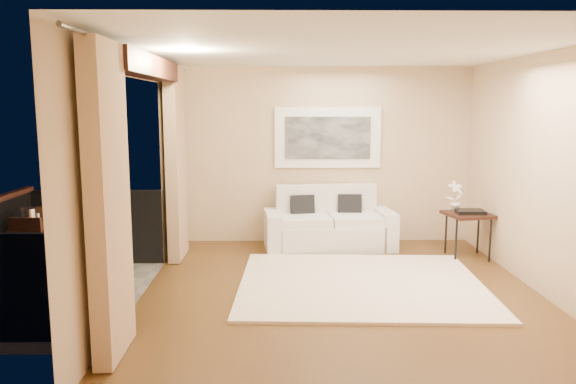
{
  "coord_description": "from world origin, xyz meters",
  "views": [
    {
      "loc": [
        -0.71,
        -6.13,
        2.12
      ],
      "look_at": [
        -0.59,
        0.73,
        1.05
      ],
      "focal_mm": 35.0,
      "sensor_mm": 36.0,
      "label": 1
    }
  ],
  "objects_px": {
    "balcony_chair_near": "(24,251)",
    "ice_bucket": "(29,217)",
    "orchid": "(455,196)",
    "bistro_table": "(43,233)",
    "sofa": "(328,226)",
    "side_table": "(468,217)",
    "balcony_chair_far": "(41,235)"
  },
  "relations": [
    {
      "from": "balcony_chair_near",
      "to": "ice_bucket",
      "type": "bearing_deg",
      "value": 108.44
    },
    {
      "from": "orchid",
      "to": "bistro_table",
      "type": "distance_m",
      "value": 5.41
    },
    {
      "from": "balcony_chair_near",
      "to": "sofa",
      "type": "bearing_deg",
      "value": 34.06
    },
    {
      "from": "orchid",
      "to": "balcony_chair_near",
      "type": "xyz_separation_m",
      "value": [
        -5.35,
        -1.53,
        -0.36
      ]
    },
    {
      "from": "orchid",
      "to": "ice_bucket",
      "type": "height_order",
      "value": "orchid"
    },
    {
      "from": "side_table",
      "to": "bistro_table",
      "type": "relative_size",
      "value": 0.98
    },
    {
      "from": "ice_bucket",
      "to": "sofa",
      "type": "bearing_deg",
      "value": 23.6
    },
    {
      "from": "side_table",
      "to": "balcony_chair_near",
      "type": "bearing_deg",
      "value": -165.53
    },
    {
      "from": "side_table",
      "to": "ice_bucket",
      "type": "height_order",
      "value": "ice_bucket"
    },
    {
      "from": "balcony_chair_far",
      "to": "ice_bucket",
      "type": "xyz_separation_m",
      "value": [
        0.0,
        -0.3,
        0.3
      ]
    },
    {
      "from": "balcony_chair_far",
      "to": "ice_bucket",
      "type": "height_order",
      "value": "ice_bucket"
    },
    {
      "from": "sofa",
      "to": "orchid",
      "type": "relative_size",
      "value": 4.47
    },
    {
      "from": "sofa",
      "to": "balcony_chair_far",
      "type": "height_order",
      "value": "sofa"
    },
    {
      "from": "balcony_chair_far",
      "to": "balcony_chair_near",
      "type": "xyz_separation_m",
      "value": [
        0.11,
        -0.72,
        -0.01
      ]
    },
    {
      "from": "bistro_table",
      "to": "balcony_chair_near",
      "type": "height_order",
      "value": "balcony_chair_near"
    },
    {
      "from": "orchid",
      "to": "balcony_chair_far",
      "type": "distance_m",
      "value": 5.53
    },
    {
      "from": "orchid",
      "to": "ice_bucket",
      "type": "xyz_separation_m",
      "value": [
        -5.45,
        -1.12,
        -0.05
      ]
    },
    {
      "from": "bistro_table",
      "to": "balcony_chair_near",
      "type": "relative_size",
      "value": 0.82
    },
    {
      "from": "orchid",
      "to": "ice_bucket",
      "type": "distance_m",
      "value": 5.56
    },
    {
      "from": "bistro_table",
      "to": "balcony_chair_far",
      "type": "distance_m",
      "value": 0.41
    },
    {
      "from": "balcony_chair_far",
      "to": "bistro_table",
      "type": "bearing_deg",
      "value": 106.42
    },
    {
      "from": "side_table",
      "to": "balcony_chair_near",
      "type": "xyz_separation_m",
      "value": [
        -5.51,
        -1.42,
        -0.08
      ]
    },
    {
      "from": "ice_bucket",
      "to": "balcony_chair_near",
      "type": "bearing_deg",
      "value": -76.15
    },
    {
      "from": "side_table",
      "to": "orchid",
      "type": "height_order",
      "value": "orchid"
    },
    {
      "from": "bistro_table",
      "to": "balcony_chair_near",
      "type": "xyz_separation_m",
      "value": [
        -0.07,
        -0.37,
        -0.13
      ]
    },
    {
      "from": "ice_bucket",
      "to": "orchid",
      "type": "bearing_deg",
      "value": 11.58
    },
    {
      "from": "sofa",
      "to": "ice_bucket",
      "type": "distance_m",
      "value": 4.09
    },
    {
      "from": "orchid",
      "to": "bistro_table",
      "type": "height_order",
      "value": "orchid"
    },
    {
      "from": "side_table",
      "to": "ice_bucket",
      "type": "distance_m",
      "value": 5.7
    },
    {
      "from": "orchid",
      "to": "bistro_table",
      "type": "bearing_deg",
      "value": -167.52
    },
    {
      "from": "bistro_table",
      "to": "sofa",
      "type": "bearing_deg",
      "value": 25.31
    },
    {
      "from": "side_table",
      "to": "ice_bucket",
      "type": "xyz_separation_m",
      "value": [
        -5.61,
        -1.0,
        0.23
      ]
    }
  ]
}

